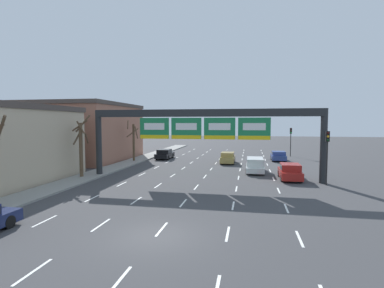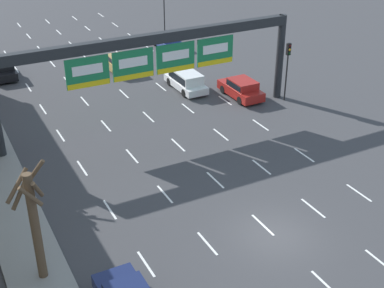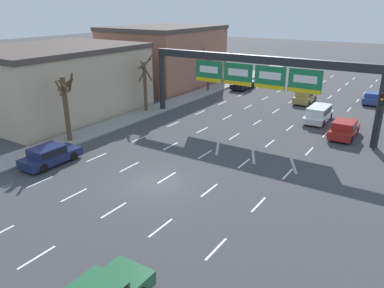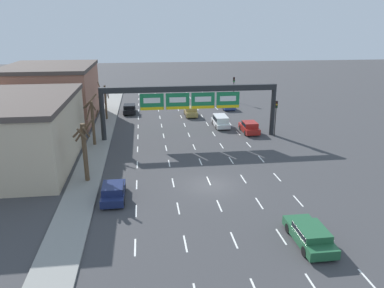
% 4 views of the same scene
% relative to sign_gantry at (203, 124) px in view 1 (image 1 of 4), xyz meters
% --- Properties ---
extents(ground_plane, '(220.00, 220.00, 0.00)m').
position_rel_sign_gantry_xyz_m(ground_plane, '(-0.00, -14.74, -5.20)').
color(ground_plane, '#3D3D3F').
extents(lane_dashes, '(13.32, 67.00, 0.01)m').
position_rel_sign_gantry_xyz_m(lane_dashes, '(0.00, -1.24, -5.19)').
color(lane_dashes, white).
rests_on(lane_dashes, ground_plane).
extents(sign_gantry, '(21.99, 0.70, 6.61)m').
position_rel_sign_gantry_xyz_m(sign_gantry, '(0.00, 0.00, 0.00)').
color(sign_gantry, '#232628').
rests_on(sign_gantry, ground_plane).
extents(building_far, '(12.25, 15.56, 8.12)m').
position_rel_sign_gantry_xyz_m(building_far, '(-19.10, 11.74, -1.13)').
color(building_far, '#9E6651').
rests_on(building_far, ground_plane).
extents(car_red, '(1.90, 4.33, 1.51)m').
position_rel_sign_gantry_xyz_m(car_red, '(8.08, 1.26, -4.40)').
color(car_red, maroon).
rests_on(car_red, ground_plane).
extents(car_blue, '(1.97, 3.92, 1.35)m').
position_rel_sign_gantry_xyz_m(car_blue, '(8.35, 15.59, -4.48)').
color(car_blue, navy).
rests_on(car_blue, ground_plane).
extents(suv_white, '(1.89, 4.67, 1.56)m').
position_rel_sign_gantry_xyz_m(suv_white, '(4.93, 4.80, -4.32)').
color(suv_white, silver).
rests_on(suv_white, ground_plane).
extents(car_gold, '(1.82, 4.03, 1.49)m').
position_rel_sign_gantry_xyz_m(car_gold, '(1.54, 11.45, -4.41)').
color(car_gold, '#A88947').
rests_on(car_gold, ground_plane).
extents(car_black, '(1.94, 4.42, 1.43)m').
position_rel_sign_gantry_xyz_m(car_black, '(-8.02, 14.70, -4.43)').
color(car_black, black).
rests_on(car_black, ground_plane).
extents(traffic_light_near_gantry, '(0.30, 0.35, 4.52)m').
position_rel_sign_gantry_xyz_m(traffic_light_near_gantry, '(10.76, 21.53, -1.96)').
color(traffic_light_near_gantry, black).
rests_on(traffic_light_near_gantry, ground_plane).
extents(traffic_light_mid_block, '(0.30, 0.35, 4.63)m').
position_rel_sign_gantry_xyz_m(traffic_light_mid_block, '(10.80, -0.85, -1.89)').
color(traffic_light_mid_block, black).
rests_on(traffic_light_mid_block, ground_plane).
extents(tree_bare_closest, '(1.82, 1.57, 5.97)m').
position_rel_sign_gantry_xyz_m(tree_bare_closest, '(-11.68, -1.59, -1.99)').
color(tree_bare_closest, brown).
rests_on(tree_bare_closest, sidewalk_left).
extents(tree_bare_third, '(1.67, 2.21, 5.52)m').
position_rel_sign_gantry_xyz_m(tree_bare_third, '(-11.34, 10.88, -2.23)').
color(tree_bare_third, brown).
rests_on(tree_bare_third, sidewalk_left).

